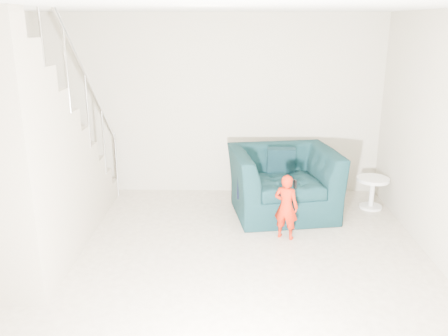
{
  "coord_description": "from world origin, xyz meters",
  "views": [
    {
      "loc": [
        0.23,
        -4.34,
        2.57
      ],
      "look_at": [
        0.15,
        1.2,
        0.85
      ],
      "focal_mm": 38.0,
      "sensor_mm": 36.0,
      "label": 1
    }
  ],
  "objects": [
    {
      "name": "toddler",
      "position": [
        0.91,
        1.03,
        0.41
      ],
      "size": [
        0.35,
        0.3,
        0.82
      ],
      "primitive_type": "imported",
      "rotation": [
        0.0,
        0.0,
        2.72
      ],
      "color": "#9E1D05",
      "rests_on": "floor"
    },
    {
      "name": "staircase",
      "position": [
        -2.0,
        0.55,
        0.95
      ],
      "size": [
        1.02,
        3.03,
        3.62
      ],
      "color": "#ADA089",
      "rests_on": "floor"
    },
    {
      "name": "cushion",
      "position": [
        0.94,
        2.08,
        0.7
      ],
      "size": [
        0.39,
        0.19,
        0.39
      ],
      "primitive_type": "cube",
      "rotation": [
        0.21,
        0.0,
        0.0
      ],
      "color": "black",
      "rests_on": "armchair"
    },
    {
      "name": "back_wall",
      "position": [
        0.0,
        2.75,
        1.35
      ],
      "size": [
        5.0,
        0.0,
        5.0
      ],
      "primitive_type": "plane",
      "rotation": [
        1.57,
        0.0,
        0.0
      ],
      "color": "#ADA68D",
      "rests_on": "floor"
    },
    {
      "name": "side_table",
      "position": [
        2.25,
        2.04,
        0.31
      ],
      "size": [
        0.45,
        0.45,
        0.45
      ],
      "color": "white",
      "rests_on": "floor"
    },
    {
      "name": "throw",
      "position": [
        0.34,
        1.8,
        0.57
      ],
      "size": [
        0.05,
        0.47,
        0.53
      ],
      "primitive_type": "cube",
      "color": "black",
      "rests_on": "armchair"
    },
    {
      "name": "floor",
      "position": [
        0.0,
        0.0,
        0.0
      ],
      "size": [
        5.5,
        5.5,
        0.0
      ],
      "primitive_type": "plane",
      "color": "gray",
      "rests_on": "ground"
    },
    {
      "name": "phone",
      "position": [
        1.0,
        1.01,
        0.71
      ],
      "size": [
        0.04,
        0.05,
        0.1
      ],
      "primitive_type": "cube",
      "rotation": [
        0.0,
        0.0,
        0.34
      ],
      "color": "black",
      "rests_on": "toddler"
    },
    {
      "name": "armchair",
      "position": [
        0.96,
        1.85,
        0.45
      ],
      "size": [
        1.56,
        1.42,
        0.9
      ],
      "primitive_type": "imported",
      "rotation": [
        0.0,
        0.0,
        0.16
      ],
      "color": "black",
      "rests_on": "floor"
    },
    {
      "name": "ceiling",
      "position": [
        0.0,
        0.0,
        2.7
      ],
      "size": [
        5.5,
        5.5,
        0.0
      ],
      "primitive_type": "plane",
      "rotation": [
        3.14,
        0.0,
        0.0
      ],
      "color": "silver",
      "rests_on": "back_wall"
    }
  ]
}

